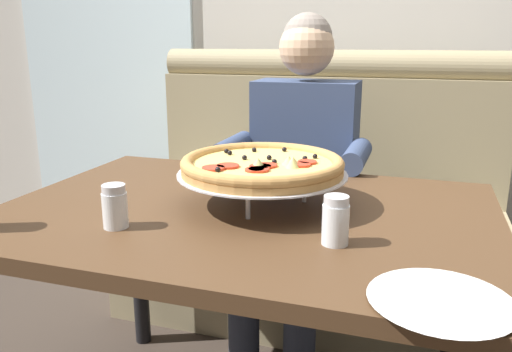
% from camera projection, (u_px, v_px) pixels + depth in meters
% --- Properties ---
extents(booth_bench, '(1.60, 0.78, 1.13)m').
position_uv_depth(booth_bench, '(314.00, 219.00, 2.29)').
color(booth_bench, '#998966').
rests_on(booth_bench, ground_plane).
extents(dining_table, '(1.29, 0.91, 0.74)m').
position_uv_depth(dining_table, '(246.00, 239.00, 1.38)').
color(dining_table, '#4C331E').
rests_on(dining_table, ground_plane).
extents(diner_main, '(0.54, 0.64, 1.27)m').
position_uv_depth(diner_main, '(299.00, 164.00, 1.97)').
color(diner_main, '#2D3342').
rests_on(diner_main, ground_plane).
extents(pizza, '(0.45, 0.45, 0.14)m').
position_uv_depth(pizza, '(262.00, 166.00, 1.36)').
color(pizza, silver).
rests_on(pizza, dining_table).
extents(shaker_parmesan, '(0.06, 0.06, 0.11)m').
position_uv_depth(shaker_parmesan, '(335.00, 224.00, 1.11)').
color(shaker_parmesan, white).
rests_on(shaker_parmesan, dining_table).
extents(shaker_oregano, '(0.06, 0.06, 0.10)m').
position_uv_depth(shaker_oregano, '(115.00, 209.00, 1.21)').
color(shaker_oregano, white).
rests_on(shaker_oregano, dining_table).
extents(plate_near_left, '(0.25, 0.25, 0.02)m').
position_uv_depth(plate_near_left, '(441.00, 297.00, 0.87)').
color(plate_near_left, white).
rests_on(plate_near_left, dining_table).
extents(patio_chair, '(0.43, 0.43, 0.86)m').
position_uv_depth(patio_chair, '(157.00, 128.00, 3.89)').
color(patio_chair, black).
rests_on(patio_chair, ground_plane).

